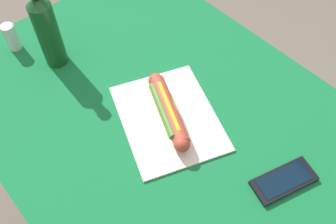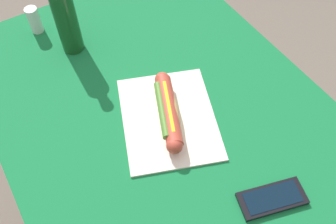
# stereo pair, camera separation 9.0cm
# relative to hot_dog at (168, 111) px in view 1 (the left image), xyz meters

# --- Properties ---
(ground_plane) EXTENTS (6.00, 6.00, 0.00)m
(ground_plane) POSITION_rel_hot_dog_xyz_m (0.07, -0.00, -0.77)
(ground_plane) COLOR #6B6056
(ground_plane) RESTS_ON ground
(dining_table) EXTENTS (1.01, 0.80, 0.74)m
(dining_table) POSITION_rel_hot_dog_xyz_m (0.07, -0.00, -0.18)
(dining_table) COLOR brown
(dining_table) RESTS_ON ground
(paper_wrapper) EXTENTS (0.35, 0.32, 0.01)m
(paper_wrapper) POSITION_rel_hot_dog_xyz_m (-0.00, -0.00, -0.03)
(paper_wrapper) COLOR silver
(paper_wrapper) RESTS_ON dining_table
(hot_dog) EXTENTS (0.22, 0.12, 0.05)m
(hot_dog) POSITION_rel_hot_dog_xyz_m (0.00, 0.00, 0.00)
(hot_dog) COLOR #DBB26B
(hot_dog) RESTS_ON paper_wrapper
(cell_phone) EXTENTS (0.10, 0.16, 0.01)m
(cell_phone) POSITION_rel_hot_dog_xyz_m (-0.30, -0.08, -0.03)
(cell_phone) COLOR black
(cell_phone) RESTS_ON dining_table
(soda_bottle) EXTENTS (0.06, 0.06, 0.26)m
(soda_bottle) POSITION_rel_hot_dog_xyz_m (0.36, 0.10, 0.08)
(soda_bottle) COLOR #14471E
(soda_bottle) RESTS_ON dining_table
(salt_shaker) EXTENTS (0.04, 0.04, 0.08)m
(salt_shaker) POSITION_rel_hot_dog_xyz_m (0.48, 0.16, 0.01)
(salt_shaker) COLOR silver
(salt_shaker) RESTS_ON dining_table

